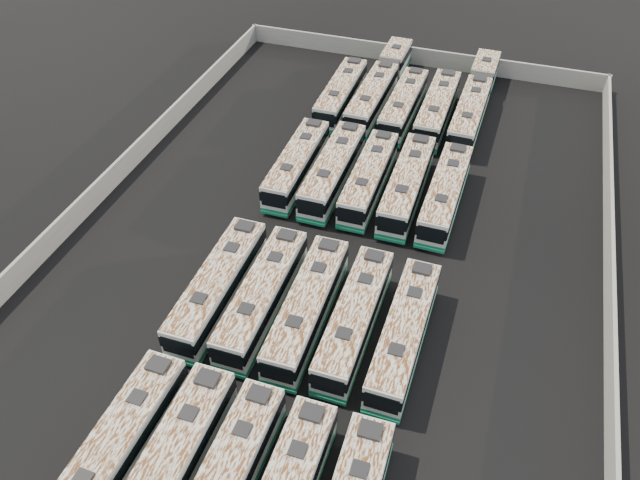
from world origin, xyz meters
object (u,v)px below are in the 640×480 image
Objects in this scene: bus_midback_left at (333,170)px; bus_back_left at (380,85)px; bus_back_center at (403,105)px; bus_midback_center at (369,178)px; bus_back_far_right at (475,100)px; bus_midfront_right at (354,319)px; bus_midfront_far_right at (404,334)px; bus_midback_right at (407,185)px; bus_midback_far_right at (445,194)px; bus_midfront_left at (262,296)px; bus_back_far_left at (341,94)px; bus_front_left at (170,469)px; bus_midback_far_left at (297,165)px; bus_front_far_left at (117,449)px; bus_midfront_center at (307,308)px; bus_midfront_far_left at (218,286)px; bus_back_right at (437,109)px.

bus_midback_left is 0.65× the size of bus_back_left.
bus_back_left is 5.06m from bus_back_center.
bus_midback_center is 19.16m from bus_back_far_right.
bus_midfront_right is 1.00× the size of bus_midfront_far_right.
bus_midback_right is 1.02× the size of bus_midback_far_right.
bus_back_left is at bearing 89.54° from bus_midfront_left.
bus_back_far_left is at bearing -165.41° from bus_back_far_right.
bus_midback_left is at bearing 179.54° from bus_midback_right.
bus_midback_center is 0.63× the size of bus_back_far_right.
bus_midfront_far_right is 0.63× the size of bus_back_left.
bus_midback_far_left is (-3.64, 31.37, -0.08)m from bus_front_left.
bus_midback_center is at bearing -111.03° from bus_back_far_right.
bus_midback_right reaches higher than bus_midfront_left.
bus_front_far_left is 1.00× the size of bus_midfront_left.
bus_midfront_far_left is at bearing 179.89° from bus_midfront_center.
bus_back_left is at bearing 135.49° from bus_back_center.
bus_midfront_left is 0.98× the size of bus_back_right.
bus_midback_far_right is 20.83m from bus_back_left.
bus_midback_right reaches higher than bus_front_far_left.
bus_midfront_far_right is (3.71, -0.22, 0.00)m from bus_midfront_right.
bus_back_left is (-0.06, 49.19, -0.04)m from bus_front_left.
bus_midback_far_left is at bearing -100.32° from bus_back_left.
bus_back_center is (7.12, 14.21, 0.01)m from bus_midback_far_left.
bus_midfront_far_left is at bearing -179.50° from bus_midfront_far_right.
bus_midfront_right is at bearing -101.26° from bus_midback_far_right.
bus_midfront_left is at bearing 90.42° from bus_front_left.
bus_midback_left is at bearing 179.88° from bus_midback_far_right.
bus_midback_left is at bearing 89.34° from bus_midfront_left.
bus_midfront_center is 0.99× the size of bus_back_right.
bus_back_far_left reaches higher than bus_midfront_far_right.
bus_midfront_left is at bearing -102.36° from bus_midback_center.
bus_midfront_far_right is (14.30, 14.20, -0.03)m from bus_front_far_left.
bus_back_far_right is (14.29, 49.08, 0.00)m from bus_front_far_left.
bus_midback_far_right is at bearing 71.12° from bus_front_left.
bus_back_left is (-3.52, 17.77, 0.04)m from bus_midback_center.
bus_back_left is at bearing 83.67° from bus_midfront_far_left.
bus_midfront_center is at bearing -78.41° from bus_midback_left.
bus_midback_right is (10.70, 0.10, 0.07)m from bus_midback_far_left.
bus_back_left is at bearing 90.15° from bus_midback_left.
bus_midfront_center is at bearing -100.68° from bus_back_far_right.
bus_midfront_left is 31.35m from bus_back_center.
bus_front_left is 1.02× the size of bus_midfront_left.
bus_midback_far_left is (-7.05, 16.97, -0.05)m from bus_midfront_center.
bus_midback_left is at bearing 178.79° from bus_midback_center.
bus_front_left is (3.60, -0.09, 0.04)m from bus_front_far_left.
bus_midback_far_right is (14.32, 17.00, -0.04)m from bus_midfront_far_left.
bus_front_left is 1.04× the size of bus_midback_center.
bus_midfront_left is at bearing -89.12° from bus_back_left.
bus_midback_far_left is 0.63× the size of bus_back_far_right.
bus_midfront_far_left is 1.01× the size of bus_midfront_left.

